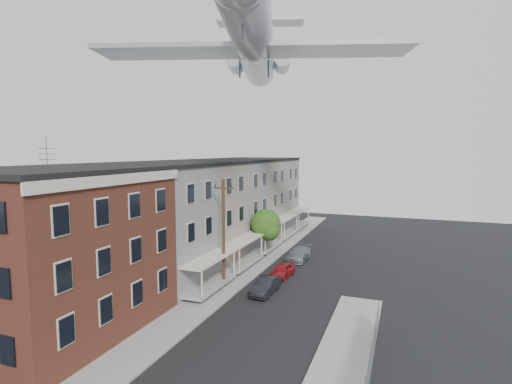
# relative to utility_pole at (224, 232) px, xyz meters

# --- Properties ---
(sidewalk_left) EXTENTS (3.00, 62.00, 0.12)m
(sidewalk_left) POSITION_rel_utility_pole_xyz_m (0.10, 6.00, -4.61)
(sidewalk_left) COLOR gray
(sidewalk_left) RESTS_ON ground
(curb_left) EXTENTS (0.15, 62.00, 0.14)m
(curb_left) POSITION_rel_utility_pole_xyz_m (1.55, 6.00, -4.60)
(curb_left) COLOR gray
(curb_left) RESTS_ON ground
(corner_building) EXTENTS (10.31, 12.30, 12.15)m
(corner_building) POSITION_rel_utility_pole_xyz_m (-6.40, -11.00, 0.49)
(corner_building) COLOR #391612
(corner_building) RESTS_ON ground
(row_house_a) EXTENTS (11.98, 7.00, 10.30)m
(row_house_a) POSITION_rel_utility_pole_xyz_m (-6.36, -1.50, 0.45)
(row_house_a) COLOR slate
(row_house_a) RESTS_ON ground
(row_house_b) EXTENTS (11.98, 7.00, 10.30)m
(row_house_b) POSITION_rel_utility_pole_xyz_m (-6.36, 5.50, 0.45)
(row_house_b) COLOR #75695C
(row_house_b) RESTS_ON ground
(row_house_c) EXTENTS (11.98, 7.00, 10.30)m
(row_house_c) POSITION_rel_utility_pole_xyz_m (-6.36, 12.50, 0.45)
(row_house_c) COLOR slate
(row_house_c) RESTS_ON ground
(row_house_d) EXTENTS (11.98, 7.00, 10.30)m
(row_house_d) POSITION_rel_utility_pole_xyz_m (-6.36, 19.50, 0.45)
(row_house_d) COLOR #75695C
(row_house_d) RESTS_ON ground
(row_house_e) EXTENTS (11.98, 7.00, 10.30)m
(row_house_e) POSITION_rel_utility_pole_xyz_m (-6.36, 26.50, 0.45)
(row_house_e) COLOR slate
(row_house_e) RESTS_ON ground
(utility_pole) EXTENTS (1.80, 0.26, 9.00)m
(utility_pole) POSITION_rel_utility_pole_xyz_m (0.00, 0.00, 0.00)
(utility_pole) COLOR black
(utility_pole) RESTS_ON ground
(street_tree) EXTENTS (3.22, 3.20, 5.20)m
(street_tree) POSITION_rel_utility_pole_xyz_m (0.33, 9.92, -1.22)
(street_tree) COLOR black
(street_tree) RESTS_ON ground
(car_near) EXTENTS (1.82, 3.69, 1.21)m
(car_near) POSITION_rel_utility_pole_xyz_m (3.80, 4.23, -4.07)
(car_near) COLOR maroon
(car_near) RESTS_ON ground
(car_mid) EXTENTS (1.48, 3.92, 1.28)m
(car_mid) POSITION_rel_utility_pole_xyz_m (3.80, -0.27, -4.04)
(car_mid) COLOR black
(car_mid) RESTS_ON ground
(car_far) EXTENTS (2.01, 4.61, 1.32)m
(car_far) POSITION_rel_utility_pole_xyz_m (3.80, 10.16, -4.02)
(car_far) COLOR slate
(car_far) RESTS_ON ground
(airplane) EXTENTS (25.07, 28.69, 8.30)m
(airplane) POSITION_rel_utility_pole_xyz_m (1.37, 3.43, 15.72)
(airplane) COLOR silver
(airplane) RESTS_ON ground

